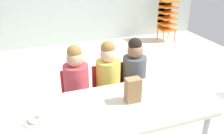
# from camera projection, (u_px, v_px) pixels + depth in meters

# --- Properties ---
(ground_plane) EXTENTS (6.12, 5.01, 0.02)m
(ground_plane) POSITION_uv_depth(u_px,v_px,m) (98.00, 107.00, 3.03)
(ground_plane) COLOR silver
(craft_table) EXTENTS (1.75, 0.75, 0.55)m
(craft_table) POSITION_uv_depth(u_px,v_px,m) (107.00, 113.00, 2.06)
(craft_table) COLOR beige
(craft_table) RESTS_ON ground_plane
(seated_child_near_camera) EXTENTS (0.35, 0.35, 0.92)m
(seated_child_near_camera) POSITION_uv_depth(u_px,v_px,m) (76.00, 79.00, 2.51)
(seated_child_near_camera) COLOR red
(seated_child_near_camera) RESTS_ON ground_plane
(seated_child_middle_seat) EXTENTS (0.32, 0.32, 0.92)m
(seated_child_middle_seat) POSITION_uv_depth(u_px,v_px,m) (108.00, 74.00, 2.62)
(seated_child_middle_seat) COLOR red
(seated_child_middle_seat) RESTS_ON ground_plane
(seated_child_far_right) EXTENTS (0.32, 0.32, 0.92)m
(seated_child_far_right) POSITION_uv_depth(u_px,v_px,m) (134.00, 70.00, 2.71)
(seated_child_far_right) COLOR red
(seated_child_far_right) RESTS_ON ground_plane
(kid_chair_orange_stack) EXTENTS (0.32, 0.30, 1.04)m
(kid_chair_orange_stack) POSITION_uv_depth(u_px,v_px,m) (167.00, 14.00, 5.17)
(kid_chair_orange_stack) COLOR orange
(kid_chair_orange_stack) RESTS_ON ground_plane
(paper_bag_brown) EXTENTS (0.13, 0.09, 0.22)m
(paper_bag_brown) POSITION_uv_depth(u_px,v_px,m) (133.00, 90.00, 2.09)
(paper_bag_brown) COLOR #9E754C
(paper_bag_brown) RESTS_ON craft_table
(paper_plate_near_edge) EXTENTS (0.18, 0.18, 0.01)m
(paper_plate_near_edge) POSITION_uv_depth(u_px,v_px,m) (35.00, 121.00, 1.87)
(paper_plate_near_edge) COLOR white
(paper_plate_near_edge) RESTS_ON craft_table
(paper_plate_center_table) EXTENTS (0.18, 0.18, 0.01)m
(paper_plate_center_table) POSITION_uv_depth(u_px,v_px,m) (79.00, 101.00, 2.13)
(paper_plate_center_table) COLOR white
(paper_plate_center_table) RESTS_ON craft_table
(donut_powdered_on_plate) EXTENTS (0.11, 0.11, 0.03)m
(donut_powdered_on_plate) POSITION_uv_depth(u_px,v_px,m) (35.00, 119.00, 1.87)
(donut_powdered_on_plate) COLOR white
(donut_powdered_on_plate) RESTS_ON craft_table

